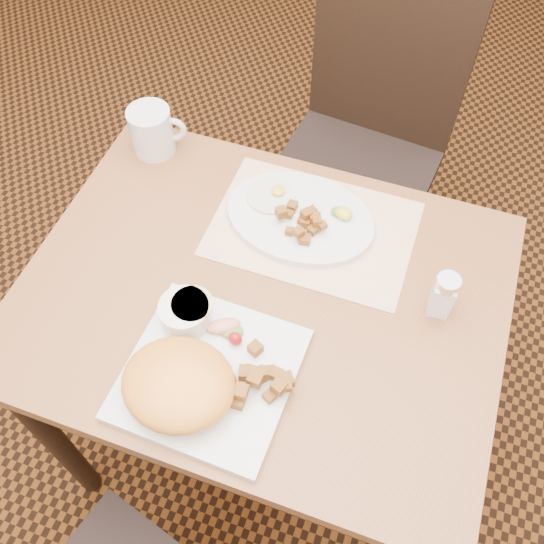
{
  "coord_description": "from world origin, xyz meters",
  "views": [
    {
      "loc": [
        0.22,
        -0.56,
        1.71
      ],
      "look_at": [
        0.02,
        0.01,
        0.82
      ],
      "focal_mm": 40.0,
      "sensor_mm": 36.0,
      "label": 1
    }
  ],
  "objects": [
    {
      "name": "table",
      "position": [
        0.0,
        0.0,
        0.64
      ],
      "size": [
        0.9,
        0.7,
        0.75
      ],
      "color": "#95572E",
      "rests_on": "ground"
    },
    {
      "name": "garnish_ov",
      "position": [
        0.09,
        0.21,
        0.78
      ],
      "size": [
        0.05,
        0.04,
        0.02
      ],
      "color": "#387223",
      "rests_on": "plate_oval"
    },
    {
      "name": "placemat",
      "position": [
        0.05,
        0.18,
        0.75
      ],
      "size": [
        0.4,
        0.28,
        0.0
      ],
      "primitive_type": "cube",
      "rotation": [
        0.0,
        0.0,
        -0.0
      ],
      "color": "white",
      "rests_on": "table"
    },
    {
      "name": "chair_far",
      "position": [
        0.05,
        0.7,
        0.54
      ],
      "size": [
        0.46,
        0.47,
        0.97
      ],
      "rotation": [
        0.0,
        0.0,
        3.04
      ],
      "color": "black",
      "rests_on": "ground"
    },
    {
      "name": "salt_shaker",
      "position": [
        0.32,
        0.07,
        0.8
      ],
      "size": [
        0.05,
        0.05,
        0.1
      ],
      "color": "white",
      "rests_on": "table"
    },
    {
      "name": "coffee_mug",
      "position": [
        -0.35,
        0.28,
        0.8
      ],
      "size": [
        0.12,
        0.09,
        0.11
      ],
      "color": "silver",
      "rests_on": "table"
    },
    {
      "name": "ramekin",
      "position": [
        -0.1,
        -0.11,
        0.79
      ],
      "size": [
        0.09,
        0.09,
        0.05
      ],
      "color": "silver",
      "rests_on": "plate_square"
    },
    {
      "name": "plate_square",
      "position": [
        -0.03,
        -0.19,
        0.76
      ],
      "size": [
        0.29,
        0.29,
        0.02
      ],
      "primitive_type": "cube",
      "rotation": [
        0.0,
        0.0,
        -0.03
      ],
      "color": "silver",
      "rests_on": "table"
    },
    {
      "name": "hollandaise_mound",
      "position": [
        -0.06,
        -0.24,
        0.8
      ],
      "size": [
        0.19,
        0.17,
        0.07
      ],
      "color": "orange",
      "rests_on": "plate_square"
    },
    {
      "name": "home_fries_ov",
      "position": [
        0.03,
        0.17,
        0.78
      ],
      "size": [
        0.11,
        0.1,
        0.03
      ],
      "color": "#965618",
      "rests_on": "plate_oval"
    },
    {
      "name": "garnish_sq",
      "position": [
        -0.02,
        -0.11,
        0.78
      ],
      "size": [
        0.08,
        0.06,
        0.03
      ],
      "color": "#387223",
      "rests_on": "plate_square"
    },
    {
      "name": "plate_oval",
      "position": [
        0.01,
        0.19,
        0.76
      ],
      "size": [
        0.32,
        0.24,
        0.02
      ],
      "primitive_type": null,
      "rotation": [
        0.0,
        0.0,
        -0.06
      ],
      "color": "silver",
      "rests_on": "placemat"
    },
    {
      "name": "ground",
      "position": [
        0.0,
        0.0,
        0.0
      ],
      "size": [
        8.0,
        8.0,
        0.0
      ],
      "primitive_type": "plane",
      "color": "black",
      "rests_on": "ground"
    },
    {
      "name": "fried_egg",
      "position": [
        -0.06,
        0.22,
        0.77
      ],
      "size": [
        0.1,
        0.1,
        0.02
      ],
      "color": "white",
      "rests_on": "plate_oval"
    },
    {
      "name": "home_fries_sq",
      "position": [
        0.06,
        -0.18,
        0.78
      ],
      "size": [
        0.11,
        0.13,
        0.04
      ],
      "color": "#965618",
      "rests_on": "plate_square"
    }
  ]
}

